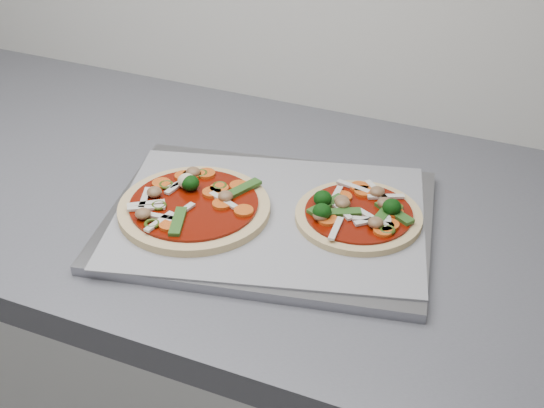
% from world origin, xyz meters
% --- Properties ---
extents(base_cabinet, '(3.60, 0.60, 0.86)m').
position_xyz_m(base_cabinet, '(0.00, 1.30, 0.43)').
color(base_cabinet, silver).
rests_on(base_cabinet, ground).
extents(countertop, '(3.60, 0.60, 0.04)m').
position_xyz_m(countertop, '(0.00, 1.30, 0.88)').
color(countertop, '#595A61').
rests_on(countertop, base_cabinet).
extents(baking_tray, '(0.46, 0.38, 0.01)m').
position_xyz_m(baking_tray, '(0.36, 1.26, 0.91)').
color(baking_tray, gray).
rests_on(baking_tray, countertop).
extents(parchment, '(0.46, 0.38, 0.00)m').
position_xyz_m(parchment, '(0.36, 1.26, 0.91)').
color(parchment, '#939499').
rests_on(parchment, baking_tray).
extents(pizza_left, '(0.22, 0.22, 0.03)m').
position_xyz_m(pizza_left, '(0.27, 1.22, 0.92)').
color(pizza_left, tan).
rests_on(pizza_left, parchment).
extents(pizza_right, '(0.22, 0.22, 0.03)m').
position_xyz_m(pizza_right, '(0.47, 1.29, 0.92)').
color(pizza_right, tan).
rests_on(pizza_right, parchment).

